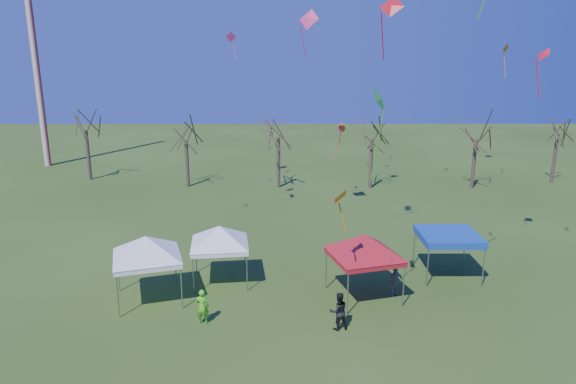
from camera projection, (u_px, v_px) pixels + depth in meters
name	position (u px, v px, depth m)	size (l,w,h in m)	color
ground	(321.00, 316.00, 23.81)	(140.00, 140.00, 0.00)	#2D4616
radio_mast	(34.00, 48.00, 53.42)	(0.70, 0.70, 25.00)	silver
tree_0	(84.00, 113.00, 48.58)	(3.83, 3.83, 8.44)	#3D2D21
tree_1	(185.00, 124.00, 46.13)	(3.42, 3.42, 7.54)	#3D2D21
tree_2	(278.00, 119.00, 45.76)	(3.71, 3.71, 8.18)	#3D2D21
tree_3	(373.00, 122.00, 45.50)	(3.59, 3.59, 7.91)	#3D2D21
tree_4	(478.00, 122.00, 45.48)	(3.58, 3.58, 7.89)	#3D2D21
tree_5	(559.00, 123.00, 47.57)	(3.39, 3.39, 7.46)	#3D2D21
tent_white_west	(146.00, 241.00, 24.69)	(4.16, 4.16, 3.85)	gray
tent_white_mid	(219.00, 230.00, 26.80)	(4.07, 4.07, 3.61)	gray
tent_red	(365.00, 239.00, 24.94)	(4.19, 4.19, 3.85)	gray
tent_blue	(449.00, 237.00, 27.74)	(3.13, 3.13, 2.45)	gray
person_dark	(339.00, 311.00, 22.52)	(0.84, 0.65, 1.73)	black
person_grey	(395.00, 281.00, 25.64)	(0.94, 0.39, 1.60)	slate
person_green	(202.00, 306.00, 23.04)	(0.60, 0.39, 1.63)	#56D121
kite_13	(231.00, 37.00, 42.05)	(0.93, 0.74, 2.27)	#E1327A
kite_19	(342.00, 128.00, 39.68)	(0.87, 0.75, 2.14)	#FF5B0D
kite_1	(340.00, 197.00, 21.56)	(1.02, 1.07, 1.98)	orange
kite_17	(543.00, 55.00, 27.28)	(0.76, 0.99, 2.69)	red
kite_11	(309.00, 19.00, 32.32)	(1.60, 1.40, 3.18)	#E8336D
kite_12	(505.00, 49.00, 43.46)	(1.00, 0.97, 2.93)	orange
kite_22	(339.00, 130.00, 41.79)	(0.95, 1.07, 2.95)	#FD3873
kite_5	(380.00, 101.00, 20.83)	(0.99, 1.34, 3.93)	#279917
kite_27	(391.00, 7.00, 22.32)	(1.34, 1.15, 2.75)	red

